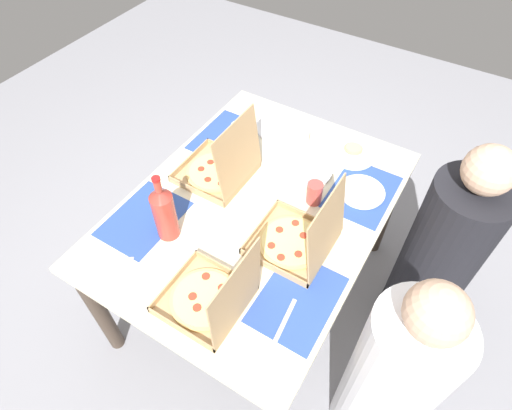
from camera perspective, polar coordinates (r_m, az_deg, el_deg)
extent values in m
plane|color=gray|center=(2.47, 0.00, -11.34)|extent=(6.00, 6.00, 0.00)
cylinder|color=#3F3328|center=(2.68, -1.31, 7.21)|extent=(0.07, 0.07, 0.71)
cylinder|color=#3F3328|center=(2.13, -20.23, -13.07)|extent=(0.07, 0.07, 0.71)
cylinder|color=#3F3328|center=(2.46, 17.02, -0.52)|extent=(0.07, 0.07, 0.71)
cube|color=beige|center=(1.87, 0.00, -0.30)|extent=(1.39, 1.03, 0.03)
cube|color=#2D4C9E|center=(2.19, -4.00, 9.11)|extent=(0.36, 0.26, 0.00)
cube|color=#2D4C9E|center=(1.87, -14.73, -1.75)|extent=(0.36, 0.26, 0.00)
cube|color=#2D4C9E|center=(1.96, 13.99, 1.70)|extent=(0.36, 0.26, 0.00)
cube|color=#2D4C9E|center=(1.60, 5.52, -12.44)|extent=(0.36, 0.26, 0.00)
cube|color=tan|center=(1.73, 4.71, -5.15)|extent=(0.30, 0.30, 0.01)
cube|color=tan|center=(1.80, 6.97, -1.52)|extent=(0.01, 0.30, 0.03)
cube|color=tan|center=(1.64, 2.28, -8.39)|extent=(0.01, 0.30, 0.03)
cube|color=tan|center=(1.76, 0.49, -2.78)|extent=(0.30, 0.01, 0.03)
cube|color=tan|center=(1.69, 9.21, -6.87)|extent=(0.30, 0.01, 0.03)
cylinder|color=#E0B76B|center=(1.72, 4.73, -4.97)|extent=(0.27, 0.27, 0.01)
cylinder|color=#EFD67F|center=(1.72, 4.74, -4.81)|extent=(0.24, 0.24, 0.00)
cylinder|color=red|center=(1.67, 3.34, -6.99)|extent=(0.03, 0.03, 0.00)
cylinder|color=red|center=(1.68, 5.68, -6.54)|extent=(0.03, 0.03, 0.00)
cylinder|color=red|center=(1.70, 7.32, -5.70)|extent=(0.03, 0.03, 0.00)
cylinder|color=red|center=(1.74, 6.34, -4.06)|extent=(0.03, 0.03, 0.00)
cylinder|color=red|center=(1.77, 5.28, -2.41)|extent=(0.03, 0.03, 0.00)
cylinder|color=red|center=(1.74, 3.16, -3.31)|extent=(0.03, 0.03, 0.00)
cylinder|color=red|center=(1.70, 2.06, -5.43)|extent=(0.03, 0.03, 0.00)
cube|color=tan|center=(1.56, 9.44, -3.23)|extent=(0.30, 0.04, 0.30)
cube|color=tan|center=(1.99, -5.41, 4.23)|extent=(0.31, 0.31, 0.01)
cube|color=tan|center=(2.07, -3.04, 7.11)|extent=(0.01, 0.31, 0.03)
cube|color=tan|center=(1.90, -8.03, 1.85)|extent=(0.01, 0.31, 0.03)
cube|color=tan|center=(2.05, -8.90, 6.09)|extent=(0.31, 0.01, 0.03)
cube|color=tan|center=(1.92, -1.75, 2.97)|extent=(0.31, 0.01, 0.03)
cylinder|color=#E0B76B|center=(1.99, -5.42, 4.41)|extent=(0.27, 0.27, 0.01)
cylinder|color=#EFD67F|center=(1.98, -5.44, 4.57)|extent=(0.24, 0.24, 0.00)
cylinder|color=red|center=(1.94, -6.41, 3.46)|extent=(0.03, 0.03, 0.00)
cylinder|color=red|center=(1.92, -4.67, 2.91)|extent=(0.03, 0.03, 0.00)
cylinder|color=red|center=(1.98, -3.70, 4.72)|extent=(0.03, 0.03, 0.00)
cylinder|color=red|center=(2.03, -4.19, 6.07)|extent=(0.03, 0.03, 0.00)
cylinder|color=red|center=(2.02, -6.10, 5.72)|extent=(0.03, 0.03, 0.00)
cylinder|color=red|center=(1.99, -7.35, 4.81)|extent=(0.03, 0.03, 0.00)
cube|color=tan|center=(1.81, -2.36, 6.85)|extent=(0.31, 0.05, 0.31)
cube|color=tan|center=(1.60, -6.84, -12.49)|extent=(0.29, 0.29, 0.01)
cube|color=tan|center=(1.64, -3.99, -8.53)|extent=(0.01, 0.29, 0.03)
cube|color=tan|center=(1.54, -10.09, -16.03)|extent=(0.01, 0.29, 0.03)
cube|color=tan|center=(1.64, -10.95, -9.80)|extent=(0.29, 0.01, 0.03)
cube|color=tan|center=(1.54, -2.52, -14.66)|extent=(0.29, 0.01, 0.03)
cylinder|color=#E0B76B|center=(1.59, -6.87, -12.34)|extent=(0.25, 0.25, 0.01)
cylinder|color=#EFD67F|center=(1.59, -6.90, -12.20)|extent=(0.23, 0.23, 0.00)
cylinder|color=red|center=(1.57, -7.88, -13.43)|extent=(0.03, 0.03, 0.00)
cylinder|color=red|center=(1.56, -5.63, -13.74)|extent=(0.03, 0.03, 0.00)
cylinder|color=red|center=(1.60, -4.57, -10.95)|extent=(0.03, 0.03, 0.00)
cylinder|color=red|center=(1.63, -6.72, -9.43)|extent=(0.03, 0.03, 0.00)
cylinder|color=red|center=(1.59, -8.48, -11.97)|extent=(0.03, 0.03, 0.00)
cube|color=tan|center=(1.40, -2.65, -11.83)|extent=(0.29, 0.01, 0.29)
cylinder|color=white|center=(1.96, 13.88, 1.64)|extent=(0.20, 0.20, 0.01)
cylinder|color=white|center=(1.95, 13.92, 1.80)|extent=(0.21, 0.21, 0.01)
cylinder|color=white|center=(2.01, 7.30, 4.41)|extent=(0.19, 0.19, 0.01)
cylinder|color=white|center=(2.00, 7.32, 4.58)|extent=(0.20, 0.20, 0.01)
cylinder|color=white|center=(2.13, 12.77, 6.57)|extent=(0.22, 0.22, 0.01)
cylinder|color=white|center=(2.12, 12.81, 6.73)|extent=(0.22, 0.22, 0.01)
cylinder|color=#E0B76B|center=(2.14, 12.89, 7.34)|extent=(0.09, 0.09, 0.01)
cylinder|color=#EFD67F|center=(2.13, 12.91, 7.46)|extent=(0.08, 0.08, 0.00)
cylinder|color=white|center=(2.23, 2.83, 10.18)|extent=(0.21, 0.21, 0.01)
cylinder|color=white|center=(2.22, 2.84, 10.34)|extent=(0.22, 0.22, 0.01)
cylinder|color=#B2382D|center=(1.71, -12.04, -1.44)|extent=(0.09, 0.09, 0.22)
cone|color=#B2382D|center=(1.62, -12.75, 1.44)|extent=(0.09, 0.09, 0.04)
cylinder|color=#B2382D|center=(1.58, -13.03, 2.54)|extent=(0.03, 0.03, 0.06)
cylinder|color=red|center=(1.56, -13.24, 3.39)|extent=(0.03, 0.03, 0.01)
cylinder|color=#BF4742|center=(1.85, 7.83, 1.60)|extent=(0.07, 0.07, 0.11)
cylinder|color=silver|center=(2.12, 8.25, 8.69)|extent=(0.08, 0.08, 0.09)
cylinder|color=white|center=(2.20, -2.27, 10.14)|extent=(0.08, 0.08, 0.05)
cube|color=#B7B7BC|center=(1.56, 3.84, -15.26)|extent=(0.19, 0.03, 0.00)
cube|color=#B7B7BC|center=(1.77, -5.37, -3.58)|extent=(0.18, 0.08, 0.00)
cube|color=#B7B7BC|center=(1.78, -19.33, -7.07)|extent=(0.14, 0.18, 0.00)
cylinder|color=black|center=(2.14, 22.89, -7.13)|extent=(0.32, 0.32, 0.99)
sphere|color=#D1A889|center=(1.72, 28.74, 4.11)|extent=(0.19, 0.19, 0.19)
cylinder|color=white|center=(1.82, 17.21, -21.83)|extent=(0.32, 0.32, 0.96)
sphere|color=#D1A889|center=(1.31, 23.04, -13.14)|extent=(0.19, 0.19, 0.19)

